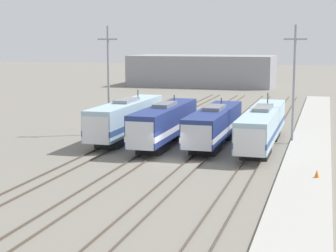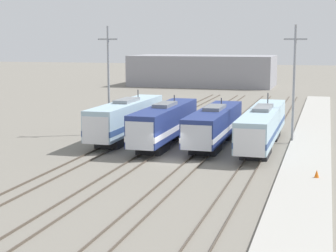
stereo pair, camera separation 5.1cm
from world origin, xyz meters
TOP-DOWN VIEW (x-y plane):
  - ground_plane at (0.00, 0.00)m, footprint 400.00×400.00m
  - rail_pair_far_left at (-7.26, 0.00)m, footprint 1.50×120.00m
  - rail_pair_center_left at (-2.42, 0.00)m, footprint 1.51×120.00m
  - rail_pair_center_right at (2.42, 0.00)m, footprint 1.51×120.00m
  - rail_pair_far_right at (7.26, 0.00)m, footprint 1.50×120.00m
  - locomotive_far_left at (-7.26, 8.92)m, footprint 2.92×17.14m
  - locomotive_center_left at (-2.42, 7.01)m, footprint 2.87×16.32m
  - locomotive_center_right at (2.42, 8.37)m, footprint 3.07×16.75m
  - locomotive_far_right at (7.26, 8.59)m, footprint 2.92×20.02m
  - catenary_tower_left at (-10.24, 11.84)m, footprint 2.32×0.25m
  - catenary_tower_right at (10.02, 11.84)m, footprint 2.32×0.25m
  - platform at (11.89, 0.00)m, footprint 4.00×120.00m
  - traffic_cone at (12.80, -3.85)m, footprint 0.37×0.37m
  - depot_building at (-14.68, 81.68)m, footprint 32.60×15.92m

SIDE VIEW (x-z plane):
  - ground_plane at x=0.00m, z-range 0.00..0.00m
  - rail_pair_far_left at x=-7.26m, z-range 0.00..0.15m
  - rail_pair_center_left at x=-2.42m, z-range 0.00..0.15m
  - rail_pair_center_right at x=2.42m, z-range 0.00..0.15m
  - rail_pair_far_right at x=7.26m, z-range 0.00..0.15m
  - platform at x=11.89m, z-range 0.00..0.28m
  - traffic_cone at x=12.80m, z-range 0.28..0.88m
  - locomotive_center_right at x=2.42m, z-range -0.16..4.26m
  - locomotive_far_right at x=7.26m, z-range -0.39..4.60m
  - locomotive_center_left at x=-2.42m, z-range -0.16..4.57m
  - locomotive_far_left at x=-7.26m, z-range -0.27..4.75m
  - depot_building at x=-14.68m, z-range 0.00..7.04m
  - catenary_tower_left at x=-10.24m, z-range 0.35..12.44m
  - catenary_tower_right at x=10.02m, z-range 0.35..12.44m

